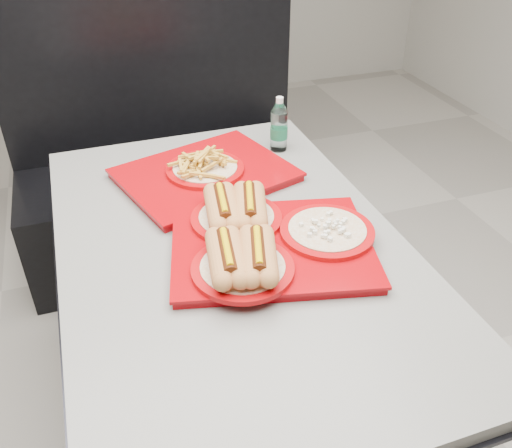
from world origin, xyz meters
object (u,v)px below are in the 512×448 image
object	(u,v)px
diner_table	(233,289)
tray_near	(263,238)
tray_far	(205,171)
water_bottle	(279,127)
booth_bench	(165,170)

from	to	relation	value
diner_table	tray_near	distance (m)	0.23
tray_near	tray_far	distance (m)	0.42
tray_far	water_bottle	size ratio (longest dim) A/B	3.14
diner_table	tray_far	bearing A→B (deg)	86.68
tray_far	booth_bench	bearing A→B (deg)	91.59
booth_bench	tray_far	bearing A→B (deg)	-88.41
booth_bench	diner_table	bearing A→B (deg)	-90.00
diner_table	tray_far	size ratio (longest dim) A/B	2.36
diner_table	tray_near	bearing A→B (deg)	-44.37
booth_bench	tray_far	world-z (taller)	booth_bench
tray_near	water_bottle	distance (m)	0.60
booth_bench	water_bottle	distance (m)	0.82
diner_table	tray_near	world-z (taller)	tray_near
tray_near	water_bottle	world-z (taller)	water_bottle
diner_table	water_bottle	bearing A→B (deg)	56.30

